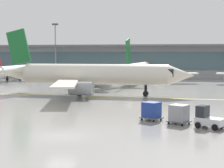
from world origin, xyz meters
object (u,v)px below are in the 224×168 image
(taxiing_regional_jet, at_px, (92,75))
(apron_light_mast_1, at_px, (55,48))
(gate_airplane_1, at_px, (15,71))
(cargo_dolly_trailing, at_px, (151,110))
(cargo_dolly_lead, at_px, (179,114))
(gate_airplane_2, at_px, (138,70))
(baggage_tug, at_px, (208,119))

(taxiing_regional_jet, relative_size, apron_light_mast_1, 2.18)
(gate_airplane_1, distance_m, taxiing_regional_jet, 40.48)
(cargo_dolly_trailing, distance_m, apron_light_mast_1, 74.52)
(cargo_dolly_lead, bearing_deg, apron_light_mast_1, 147.58)
(gate_airplane_2, relative_size, taxiing_regional_jet, 0.91)
(gate_airplane_1, xyz_separation_m, gate_airplane_2, (32.37, -0.33, 0.54))
(gate_airplane_1, xyz_separation_m, baggage_tug, (45.04, -54.75, -1.67))
(gate_airplane_2, xyz_separation_m, apron_light_mast_1, (-26.32, 14.86, 5.52))
(baggage_tug, bearing_deg, cargo_dolly_lead, 180.00)
(gate_airplane_2, distance_m, baggage_tug, 55.92)
(taxiing_regional_jet, height_order, apron_light_mast_1, apron_light_mast_1)
(gate_airplane_1, relative_size, apron_light_mast_1, 1.63)
(baggage_tug, height_order, apron_light_mast_1, apron_light_mast_1)
(gate_airplane_1, distance_m, apron_light_mast_1, 16.87)
(gate_airplane_2, distance_m, apron_light_mast_1, 30.72)
(taxiing_regional_jet, relative_size, cargo_dolly_trailing, 13.21)
(gate_airplane_2, xyz_separation_m, baggage_tug, (12.67, -54.42, -2.21))
(gate_airplane_1, bearing_deg, baggage_tug, -142.01)
(taxiing_regional_jet, height_order, baggage_tug, taxiing_regional_jet)
(gate_airplane_2, relative_size, apron_light_mast_1, 1.97)
(taxiing_regional_jet, relative_size, baggage_tug, 11.70)
(baggage_tug, bearing_deg, cargo_dolly_trailing, 180.00)
(gate_airplane_2, xyz_separation_m, taxiing_regional_jet, (-4.57, -29.08, 0.32))
(apron_light_mast_1, bearing_deg, gate_airplane_1, -112.60)
(gate_airplane_2, relative_size, cargo_dolly_lead, 11.96)
(gate_airplane_2, bearing_deg, baggage_tug, -163.19)
(taxiing_regional_jet, distance_m, baggage_tug, 30.75)
(taxiing_regional_jet, distance_m, cargo_dolly_trailing, 25.22)
(gate_airplane_1, xyz_separation_m, apron_light_mast_1, (6.05, 14.54, 6.06))
(baggage_tug, relative_size, cargo_dolly_trailing, 1.13)
(gate_airplane_1, bearing_deg, apron_light_mast_1, -24.05)
(cargo_dolly_lead, height_order, cargo_dolly_trailing, same)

